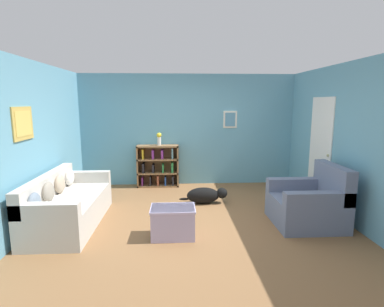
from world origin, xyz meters
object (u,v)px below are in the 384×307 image
object	(u,v)px
bookshelf	(158,166)
couch	(67,206)
dog	(206,195)
recliner_chair	(310,204)
coffee_table	(173,221)
vase	(159,138)

from	to	relation	value
bookshelf	couch	bearing A→B (deg)	-121.40
bookshelf	dog	size ratio (longest dim) A/B	1.03
bookshelf	dog	world-z (taller)	bookshelf
recliner_chair	dog	bearing A→B (deg)	145.42
couch	coffee_table	size ratio (longest dim) A/B	3.05
couch	vase	world-z (taller)	vase
couch	bookshelf	size ratio (longest dim) A/B	2.03
dog	recliner_chair	bearing A→B (deg)	-34.58
recliner_chair	vase	bearing A→B (deg)	136.95
recliner_chair	dog	xyz separation A→B (m)	(-1.58, 1.09, -0.17)
coffee_table	dog	bearing A→B (deg)	66.71
bookshelf	dog	bearing A→B (deg)	-52.69
dog	vase	xyz separation A→B (m)	(-0.95, 1.28, 0.97)
couch	vase	bearing A→B (deg)	57.69
coffee_table	dog	xyz separation A→B (m)	(0.62, 1.45, -0.08)
couch	coffee_table	distance (m)	1.79
recliner_chair	couch	bearing A→B (deg)	177.05
recliner_chair	coffee_table	bearing A→B (deg)	-170.72
coffee_table	dog	distance (m)	1.58
bookshelf	recliner_chair	world-z (taller)	recliner_chair
couch	recliner_chair	xyz separation A→B (m)	(3.90, -0.20, 0.02)
bookshelf	recliner_chair	distance (m)	3.51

